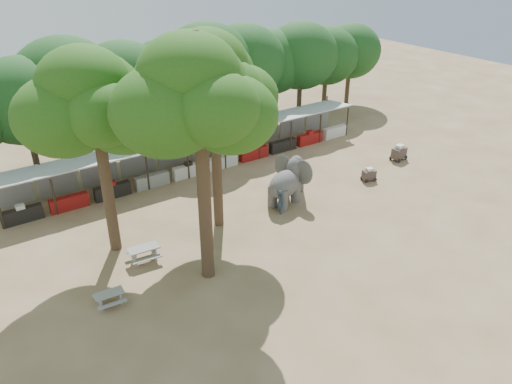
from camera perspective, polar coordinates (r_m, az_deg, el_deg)
ground at (r=27.41m, az=7.72°, el=-7.15°), size 100.00×100.00×0.00m
vendor_stalls at (r=36.90m, az=-6.52°, el=4.47°), size 28.00×2.99×2.80m
yard_tree_left at (r=25.51m, az=-18.42°, el=9.54°), size 7.10×6.90×11.02m
yard_tree_center at (r=21.78m, az=-7.09°, el=10.61°), size 7.10×6.90×12.04m
yard_tree_back at (r=26.72m, az=-5.35°, el=12.34°), size 7.10×6.90×11.36m
backdrop_trees at (r=39.95m, az=-10.48°, el=12.55°), size 46.46×5.95×8.33m
elephant at (r=31.85m, az=3.71°, el=1.24°), size 3.84×2.91×2.86m
handler at (r=30.72m, az=2.81°, el=-1.10°), size 0.55×0.67×1.59m
picnic_table_near at (r=24.61m, az=-16.41°, el=-11.45°), size 1.43×1.30×0.67m
picnic_table_far at (r=27.10m, az=-12.69°, el=-6.72°), size 1.73×1.59×0.81m
cart_front at (r=35.82m, az=12.79°, el=1.98°), size 1.11×0.86×0.96m
cart_back at (r=39.75m, az=16.03°, el=4.36°), size 1.33×0.95×1.22m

